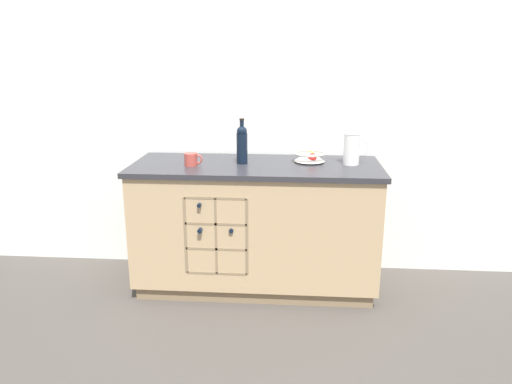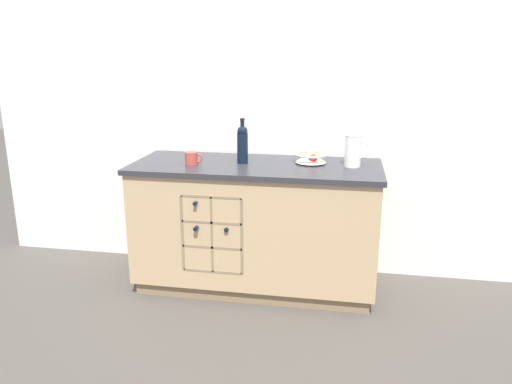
# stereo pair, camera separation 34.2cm
# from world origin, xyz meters

# --- Properties ---
(ground_plane) EXTENTS (14.00, 14.00, 0.00)m
(ground_plane) POSITION_xyz_m (0.00, 0.00, 0.00)
(ground_plane) COLOR #4C4742
(back_wall) EXTENTS (4.40, 0.06, 2.55)m
(back_wall) POSITION_xyz_m (0.00, 0.40, 1.27)
(back_wall) COLOR white
(back_wall) RESTS_ON ground_plane
(kitchen_island) EXTENTS (1.72, 0.71, 0.91)m
(kitchen_island) POSITION_xyz_m (-0.00, -0.00, 0.46)
(kitchen_island) COLOR #8B7354
(kitchen_island) RESTS_ON ground_plane
(fruit_bowl) EXTENTS (0.23, 0.23, 0.07)m
(fruit_bowl) POSITION_xyz_m (0.37, 0.09, 0.96)
(fruit_bowl) COLOR silver
(fruit_bowl) RESTS_ON kitchen_island
(white_pitcher) EXTENTS (0.17, 0.11, 0.22)m
(white_pitcher) POSITION_xyz_m (0.66, 0.05, 1.02)
(white_pitcher) COLOR white
(white_pitcher) RESTS_ON kitchen_island
(ceramic_mug) EXTENTS (0.12, 0.09, 0.09)m
(ceramic_mug) POSITION_xyz_m (-0.44, -0.08, 0.95)
(ceramic_mug) COLOR #B7473D
(ceramic_mug) RESTS_ON kitchen_island
(standing_wine_bottle) EXTENTS (0.08, 0.08, 0.31)m
(standing_wine_bottle) POSITION_xyz_m (-0.10, 0.02, 1.05)
(standing_wine_bottle) COLOR black
(standing_wine_bottle) RESTS_ON kitchen_island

